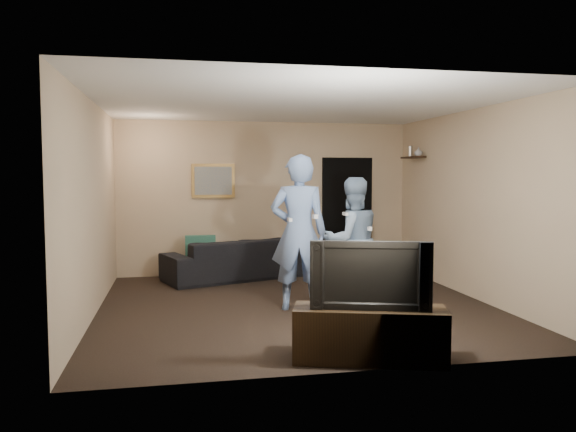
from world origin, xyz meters
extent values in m
plane|color=black|center=(0.00, 0.00, 0.00)|extent=(5.00, 5.00, 0.00)
cube|color=silver|center=(0.00, 0.00, 2.60)|extent=(5.00, 5.00, 0.04)
cube|color=tan|center=(0.00, 2.50, 1.30)|extent=(5.00, 0.04, 2.60)
cube|color=tan|center=(0.00, -2.50, 1.30)|extent=(5.00, 0.04, 2.60)
cube|color=tan|center=(-2.50, 0.00, 1.30)|extent=(0.04, 5.00, 2.60)
cube|color=tan|center=(2.50, 0.00, 1.30)|extent=(0.04, 5.00, 2.60)
imported|color=black|center=(-0.60, 2.05, 0.33)|extent=(2.42, 1.58, 0.66)
cube|color=#184A3D|center=(-1.14, 2.05, 0.48)|extent=(0.49, 0.17, 0.48)
cube|color=olive|center=(-0.90, 2.48, 1.60)|extent=(0.72, 0.05, 0.57)
cube|color=slate|center=(-0.90, 2.45, 1.60)|extent=(0.62, 0.01, 0.47)
cube|color=black|center=(1.45, 2.47, 1.00)|extent=(0.90, 0.06, 2.00)
cube|color=silver|center=(0.85, 2.48, 1.30)|extent=(0.08, 0.02, 0.12)
cube|color=black|center=(2.39, 1.80, 1.99)|extent=(0.20, 0.60, 0.03)
imported|color=#A5A4A9|center=(2.39, 1.59, 2.08)|extent=(0.15, 0.15, 0.14)
cylinder|color=silver|center=(2.39, 1.92, 2.09)|extent=(0.06, 0.06, 0.18)
cube|color=black|center=(0.20, -2.26, 0.25)|extent=(1.45, 0.83, 0.49)
imported|color=black|center=(0.20, -2.26, 0.81)|extent=(1.07, 0.45, 0.62)
imported|color=#6A85B8|center=(-0.01, -0.19, 0.98)|extent=(0.80, 0.62, 1.95)
cube|color=white|center=(-0.17, -0.41, 1.16)|extent=(0.04, 0.14, 0.04)
cube|color=white|center=(0.15, -0.41, 1.19)|extent=(0.05, 0.09, 0.05)
imported|color=#7F9AB8|center=(0.75, 0.00, 0.83)|extent=(0.88, 0.72, 1.67)
cube|color=white|center=(0.59, -0.22, 1.21)|extent=(0.04, 0.14, 0.04)
cube|color=white|center=(0.91, -0.22, 1.01)|extent=(0.05, 0.09, 0.05)
camera|label=1|loc=(-1.51, -7.04, 1.71)|focal=35.00mm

